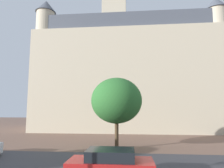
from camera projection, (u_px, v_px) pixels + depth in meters
ground_plane at (110, 168)px, 11.55m from camera, size 120.00×120.00×0.00m
landmark_building at (127, 72)px, 32.99m from camera, size 29.28×11.54×35.85m
car_red at (111, 165)px, 9.56m from camera, size 4.17×1.99×1.48m
tree_curb_far at (117, 101)px, 17.22m from camera, size 4.46×4.46×6.17m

